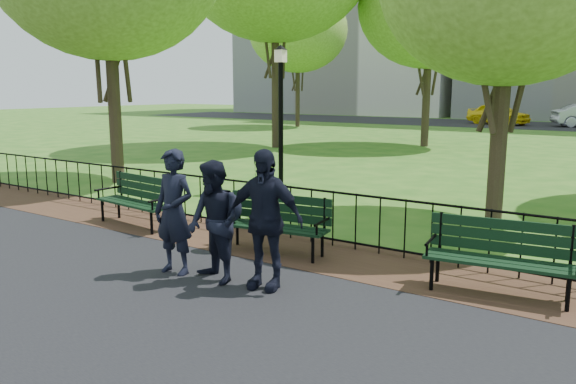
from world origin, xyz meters
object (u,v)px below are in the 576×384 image
Objects in this scene: park_bench_right_a at (501,249)px; lamppost at (281,113)px; person_left at (174,212)px; taxi at (498,114)px; park_bench_main at (253,213)px; tree_far_w at (298,30)px; person_right at (264,219)px; person_mid at (214,222)px; tree_far_c at (430,7)px; park_bench_left_a at (138,195)px.

lamppost reaches higher than park_bench_right_a.
person_left reaches higher than taxi.
tree_far_w is (-14.81, 24.12, 5.46)m from park_bench_main.
park_bench_main is 28.83m from tree_far_w.
lamppost is 0.40× the size of tree_far_w.
lamppost is at bearing 112.57° from person_right.
tree_far_w is at bearing 140.00° from person_mid.
park_bench_main is 0.20× the size of tree_far_w.
tree_far_c is 0.95× the size of tree_far_w.
park_bench_left_a is at bearing 173.37° from park_bench_right_a.
lamppost is 6.62m from person_mid.
person_right is at bearing -150.74° from taxi.
person_right is at bearing -75.62° from tree_far_c.
park_bench_right_a is 0.22× the size of tree_far_c.
park_bench_main is at bearing 3.40° from park_bench_left_a.
lamppost is 23.58m from tree_far_w.
taxi is (-1.02, 16.78, -5.05)m from tree_far_c.
person_mid reaches higher than park_bench_right_a.
park_bench_right_a is (3.59, 0.22, -0.04)m from park_bench_main.
lamppost is at bearing -85.50° from tree_far_c.
park_bench_left_a reaches higher than park_bench_main.
taxi is (-8.12, 33.28, 0.17)m from park_bench_right_a.
person_mid is (0.68, 0.02, -0.05)m from person_left.
tree_far_c reaches higher than lamppost.
person_left is at bearing -158.78° from person_mid.
tree_far_w reaches higher than park_bench_main.
tree_far_c is at bearing -156.45° from taxi.
person_right is 35.15m from taxi.
park_bench_main is 1.02× the size of person_right.
lamppost reaches higher than park_bench_left_a.
park_bench_main is at bearing 176.19° from park_bench_right_a.
park_bench_main is 0.42× the size of taxi.
tree_far_c is 4.96× the size of person_left.
park_bench_left_a is 0.20× the size of tree_far_w.
tree_far_c is at bearing 94.50° from lamppost.
tree_far_c is at bearing -33.17° from tree_far_w.
tree_far_w is 2.06× the size of taxi.
tree_far_w reaches higher than tree_far_c.
park_bench_left_a is at bearing -156.84° from taxi.
person_left is 1.07× the size of person_mid.
park_bench_main is at bearing -152.23° from taxi.
park_bench_main is 0.99× the size of park_bench_left_a.
person_mid is at bearing -62.87° from lamppost.
park_bench_right_a is 0.42× the size of taxi.
taxi is (-5.62, 34.70, -0.15)m from person_right.
person_left is 0.96× the size of person_right.
park_bench_left_a is 1.06× the size of person_left.
person_mid is at bearing -77.71° from tree_far_c.
park_bench_main is at bearing 76.01° from person_left.
lamppost is 12.94m from tree_far_c.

